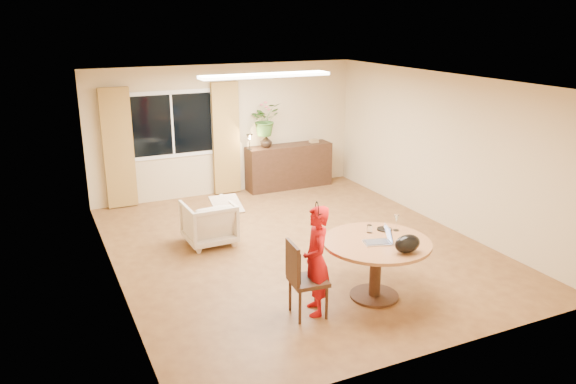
% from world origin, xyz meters
% --- Properties ---
extents(floor, '(6.50, 6.50, 0.00)m').
position_xyz_m(floor, '(0.00, 0.00, 0.00)').
color(floor, brown).
rests_on(floor, ground).
extents(ceiling, '(6.50, 6.50, 0.00)m').
position_xyz_m(ceiling, '(0.00, 0.00, 2.60)').
color(ceiling, white).
rests_on(ceiling, wall_back).
extents(wall_back, '(5.50, 0.00, 5.50)m').
position_xyz_m(wall_back, '(0.00, 3.25, 1.30)').
color(wall_back, '#C9B183').
rests_on(wall_back, floor).
extents(wall_left, '(0.00, 6.50, 6.50)m').
position_xyz_m(wall_left, '(-2.75, 0.00, 1.30)').
color(wall_left, '#C9B183').
rests_on(wall_left, floor).
extents(wall_right, '(0.00, 6.50, 6.50)m').
position_xyz_m(wall_right, '(2.75, 0.00, 1.30)').
color(wall_right, '#C9B183').
rests_on(wall_right, floor).
extents(window, '(1.70, 0.03, 1.30)m').
position_xyz_m(window, '(-1.10, 3.23, 1.50)').
color(window, white).
rests_on(window, wall_back).
extents(curtain_left, '(0.55, 0.08, 2.25)m').
position_xyz_m(curtain_left, '(-2.15, 3.15, 1.15)').
color(curtain_left, olive).
rests_on(curtain_left, wall_back).
extents(curtain_right, '(0.55, 0.08, 2.25)m').
position_xyz_m(curtain_right, '(-0.05, 3.15, 1.15)').
color(curtain_right, olive).
rests_on(curtain_right, wall_back).
extents(ceiling_panel, '(2.20, 0.35, 0.05)m').
position_xyz_m(ceiling_panel, '(0.00, 1.20, 2.57)').
color(ceiling_panel, white).
rests_on(ceiling_panel, ceiling).
extents(dining_table, '(1.37, 1.37, 0.78)m').
position_xyz_m(dining_table, '(0.19, -1.90, 0.61)').
color(dining_table, brown).
rests_on(dining_table, floor).
extents(dining_chair, '(0.50, 0.46, 0.96)m').
position_xyz_m(dining_chair, '(-0.80, -1.95, 0.48)').
color(dining_chair, black).
rests_on(dining_chair, floor).
extents(child, '(0.57, 0.45, 1.37)m').
position_xyz_m(child, '(-0.68, -1.92, 0.68)').
color(child, red).
rests_on(child, floor).
extents(laptop, '(0.39, 0.31, 0.23)m').
position_xyz_m(laptop, '(0.15, -1.96, 0.89)').
color(laptop, '#B7B7BC').
rests_on(laptop, dining_table).
extents(tumbler, '(0.09, 0.09, 0.10)m').
position_xyz_m(tumbler, '(0.26, -1.62, 0.83)').
color(tumbler, white).
rests_on(tumbler, dining_table).
extents(wine_glass, '(0.08, 0.08, 0.22)m').
position_xyz_m(wine_glass, '(0.62, -1.71, 0.89)').
color(wine_glass, white).
rests_on(wine_glass, dining_table).
extents(pot_lid, '(0.20, 0.20, 0.03)m').
position_xyz_m(pot_lid, '(0.50, -1.62, 0.80)').
color(pot_lid, white).
rests_on(pot_lid, dining_table).
extents(handbag, '(0.36, 0.24, 0.23)m').
position_xyz_m(handbag, '(0.31, -2.36, 0.89)').
color(handbag, black).
rests_on(handbag, dining_table).
extents(armchair, '(0.77, 0.80, 0.70)m').
position_xyz_m(armchair, '(-1.20, 0.74, 0.35)').
color(armchair, beige).
rests_on(armchair, floor).
extents(throw, '(0.48, 0.57, 0.03)m').
position_xyz_m(throw, '(-0.92, 0.66, 0.72)').
color(throw, beige).
rests_on(throw, armchair).
extents(sideboard, '(1.84, 0.45, 0.92)m').
position_xyz_m(sideboard, '(1.27, 3.01, 0.46)').
color(sideboard, black).
rests_on(sideboard, floor).
extents(vase, '(0.30, 0.30, 0.25)m').
position_xyz_m(vase, '(0.76, 3.01, 1.04)').
color(vase, black).
rests_on(vase, sideboard).
extents(bouquet, '(0.73, 0.68, 0.66)m').
position_xyz_m(bouquet, '(0.73, 3.01, 1.50)').
color(bouquet, '#2F6325').
rests_on(bouquet, vase).
extents(book_stack, '(0.19, 0.15, 0.07)m').
position_xyz_m(book_stack, '(1.86, 3.01, 0.95)').
color(book_stack, brown).
rests_on(book_stack, sideboard).
extents(desk_lamp, '(0.15, 0.15, 0.33)m').
position_xyz_m(desk_lamp, '(0.38, 2.96, 1.08)').
color(desk_lamp, black).
rests_on(desk_lamp, sideboard).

